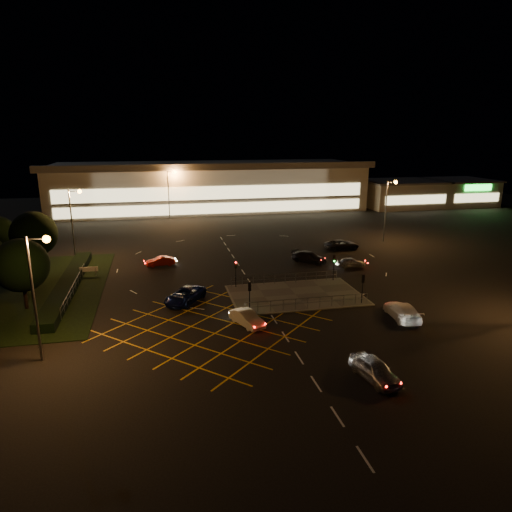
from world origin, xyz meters
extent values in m
plane|color=black|center=(0.00, 0.00, 0.00)|extent=(180.00, 180.00, 0.00)
cube|color=#4C4944|center=(2.00, -2.00, 0.06)|extent=(14.00, 9.00, 0.12)
cube|color=black|center=(-28.00, 6.00, 0.04)|extent=(18.00, 30.00, 0.08)
cube|color=black|center=(-23.00, 6.00, 0.50)|extent=(2.00, 26.00, 1.00)
cube|color=beige|center=(0.00, 62.00, 5.00)|extent=(70.00, 25.00, 10.00)
cube|color=slate|center=(0.00, 62.00, 10.20)|extent=(72.00, 26.50, 0.60)
cube|color=#FFEAA5|center=(0.00, 49.45, 5.00)|extent=(66.00, 0.20, 3.00)
cube|color=#FFEAA5|center=(0.00, 49.45, 1.80)|extent=(66.00, 0.20, 2.20)
cube|color=beige|center=(46.00, 54.00, 3.00)|extent=(18.00, 14.00, 6.00)
cube|color=slate|center=(46.00, 54.00, 6.15)|extent=(18.80, 14.80, 0.40)
cube|color=#FFEAA5|center=(46.00, 46.95, 2.60)|extent=(15.30, 0.20, 2.00)
cube|color=beige|center=(62.00, 54.00, 3.00)|extent=(14.00, 14.00, 6.00)
cube|color=slate|center=(62.00, 54.00, 6.15)|extent=(14.80, 14.80, 0.40)
cube|color=#FFEAA5|center=(62.00, 46.95, 2.60)|extent=(11.90, 0.20, 2.00)
cube|color=#19E533|center=(62.00, 46.85, 5.00)|extent=(7.00, 0.30, 1.40)
cylinder|color=slate|center=(-22.00, -12.00, 5.00)|extent=(0.20, 0.20, 10.00)
cylinder|color=slate|center=(-21.30, -12.00, 9.80)|extent=(1.40, 0.12, 0.12)
sphere|color=orange|center=(-20.60, -12.00, 9.75)|extent=(0.56, 0.56, 0.56)
cylinder|color=slate|center=(-24.00, 18.00, 5.00)|extent=(0.20, 0.20, 10.00)
cylinder|color=slate|center=(-23.30, 18.00, 9.80)|extent=(1.40, 0.12, 0.12)
sphere|color=orange|center=(-22.60, 18.00, 9.75)|extent=(0.56, 0.56, 0.56)
cylinder|color=slate|center=(24.00, 20.00, 5.00)|extent=(0.20, 0.20, 10.00)
cylinder|color=slate|center=(24.70, 20.00, 9.80)|extent=(1.40, 0.12, 0.12)
sphere|color=orange|center=(25.40, 20.00, 9.75)|extent=(0.56, 0.56, 0.56)
cylinder|color=slate|center=(-10.00, 48.00, 5.00)|extent=(0.20, 0.20, 10.00)
cylinder|color=slate|center=(-9.30, 48.00, 9.80)|extent=(1.40, 0.12, 0.12)
sphere|color=orange|center=(-8.60, 48.00, 9.75)|extent=(0.56, 0.56, 0.56)
cylinder|color=slate|center=(30.00, 50.00, 5.00)|extent=(0.20, 0.20, 10.00)
cylinder|color=slate|center=(30.70, 50.00, 9.80)|extent=(1.40, 0.12, 0.12)
sphere|color=orange|center=(31.40, 50.00, 9.75)|extent=(0.56, 0.56, 0.56)
cylinder|color=black|center=(-4.00, -6.00, 1.62)|extent=(0.10, 0.10, 3.00)
cube|color=black|center=(-4.00, -6.00, 2.82)|extent=(0.28, 0.18, 0.90)
sphere|color=#19FF33|center=(-4.00, -5.87, 2.82)|extent=(0.16, 0.16, 0.16)
cylinder|color=black|center=(8.00, -6.00, 1.62)|extent=(0.10, 0.10, 3.00)
cube|color=black|center=(8.00, -6.00, 2.82)|extent=(0.28, 0.18, 0.90)
sphere|color=#19FF33|center=(8.00, -5.87, 2.82)|extent=(0.16, 0.16, 0.16)
cylinder|color=black|center=(-4.00, 2.00, 1.62)|extent=(0.10, 0.10, 3.00)
cube|color=black|center=(-4.00, 2.00, 2.82)|extent=(0.28, 0.18, 0.90)
sphere|color=#FF0C0C|center=(-4.00, 1.87, 2.82)|extent=(0.16, 0.16, 0.16)
cylinder|color=black|center=(8.00, 2.00, 1.62)|extent=(0.10, 0.10, 3.00)
cube|color=black|center=(8.00, 2.00, 2.82)|extent=(0.28, 0.18, 0.90)
sphere|color=#19FF33|center=(8.00, 1.87, 2.82)|extent=(0.16, 0.16, 0.16)
cylinder|color=black|center=(-28.00, 14.00, 1.44)|extent=(0.36, 0.36, 2.88)
sphere|color=black|center=(-28.00, 14.00, 4.96)|extent=(5.76, 5.76, 5.76)
cylinder|color=black|center=(-34.00, 20.00, 1.17)|extent=(0.36, 0.36, 2.34)
cylinder|color=black|center=(-26.00, 0.00, 1.35)|extent=(0.36, 0.36, 2.70)
sphere|color=black|center=(-26.00, 0.00, 4.65)|extent=(5.40, 5.40, 5.40)
imported|color=#ACAEB4|center=(2.35, -20.31, 0.79)|extent=(2.63, 4.89, 1.58)
imported|color=silver|center=(-4.82, -8.75, 0.69)|extent=(2.96, 4.40, 1.37)
imported|color=#0D184E|center=(-10.06, -1.47, 0.76)|extent=(5.19, 5.96, 1.52)
imported|color=black|center=(7.86, 10.61, 0.73)|extent=(4.99, 4.97, 1.45)
imported|color=#A3A5AA|center=(12.55, 7.09, 0.65)|extent=(4.00, 2.13, 1.30)
imported|color=#98190B|center=(-12.42, 13.22, 0.63)|extent=(3.96, 1.82, 1.26)
imported|color=black|center=(15.21, 16.53, 0.74)|extent=(5.49, 2.79, 1.48)
imported|color=silver|center=(10.18, -10.38, 0.78)|extent=(2.75, 5.57, 1.56)
camera|label=1|loc=(-12.42, -47.55, 17.31)|focal=32.00mm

